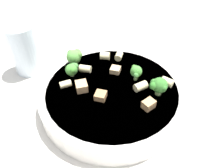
# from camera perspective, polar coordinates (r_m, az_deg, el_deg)

# --- Properties ---
(ground_plane) EXTENTS (2.00, 2.00, 0.00)m
(ground_plane) POSITION_cam_1_polar(r_m,az_deg,el_deg) (0.46, 0.00, -4.68)
(ground_plane) COLOR beige
(pasta_bowl) EXTENTS (0.29, 0.29, 0.04)m
(pasta_bowl) POSITION_cam_1_polar(r_m,az_deg,el_deg) (0.44, 0.00, -2.60)
(pasta_bowl) COLOR silver
(pasta_bowl) RESTS_ON ground_plane
(broccoli_floret_0) EXTENTS (0.02, 0.03, 0.03)m
(broccoli_floret_0) POSITION_cam_1_polar(r_m,az_deg,el_deg) (0.44, 6.29, 3.24)
(broccoli_floret_0) COLOR #9EC175
(broccoli_floret_0) RESTS_ON pasta_bowl
(broccoli_floret_1) EXTENTS (0.03, 0.03, 0.04)m
(broccoli_floret_1) POSITION_cam_1_polar(r_m,az_deg,el_deg) (0.49, -9.82, 7.19)
(broccoli_floret_1) COLOR #93B766
(broccoli_floret_1) RESTS_ON pasta_bowl
(broccoli_floret_2) EXTENTS (0.03, 0.03, 0.03)m
(broccoli_floret_2) POSITION_cam_1_polar(r_m,az_deg,el_deg) (0.46, -10.38, 3.83)
(broccoli_floret_2) COLOR #9EC175
(broccoli_floret_2) RESTS_ON pasta_bowl
(broccoli_floret_3) EXTENTS (0.04, 0.03, 0.04)m
(broccoli_floret_3) POSITION_cam_1_polar(r_m,az_deg,el_deg) (0.41, 12.13, -0.40)
(broccoli_floret_3) COLOR #93B766
(broccoli_floret_3) RESTS_ON pasta_bowl
(rigatoni_0) EXTENTS (0.02, 0.02, 0.01)m
(rigatoni_0) POSITION_cam_1_polar(r_m,az_deg,el_deg) (0.44, -12.04, -0.03)
(rigatoni_0) COLOR beige
(rigatoni_0) RESTS_ON pasta_bowl
(rigatoni_1) EXTENTS (0.03, 0.02, 0.02)m
(rigatoni_1) POSITION_cam_1_polar(r_m,az_deg,el_deg) (0.50, -1.86, 7.35)
(rigatoni_1) COLOR beige
(rigatoni_1) RESTS_ON pasta_bowl
(rigatoni_2) EXTENTS (0.03, 0.02, 0.02)m
(rigatoni_2) POSITION_cam_1_polar(r_m,az_deg,el_deg) (0.43, 7.49, -0.63)
(rigatoni_2) COLOR beige
(rigatoni_2) RESTS_ON pasta_bowl
(rigatoni_3) EXTENTS (0.02, 0.03, 0.02)m
(rigatoni_3) POSITION_cam_1_polar(r_m,az_deg,el_deg) (0.50, 1.81, 7.37)
(rigatoni_3) COLOR beige
(rigatoni_3) RESTS_ON pasta_bowl
(rigatoni_4) EXTENTS (0.03, 0.02, 0.02)m
(rigatoni_4) POSITION_cam_1_polar(r_m,az_deg,el_deg) (0.47, -7.00, 3.99)
(rigatoni_4) COLOR beige
(rigatoni_4) RESTS_ON pasta_bowl
(rigatoni_5) EXTENTS (0.03, 0.03, 0.02)m
(rigatoni_5) POSITION_cam_1_polar(r_m,az_deg,el_deg) (0.45, 14.22, 0.52)
(rigatoni_5) COLOR beige
(rigatoni_5) RESTS_ON pasta_bowl
(chicken_chunk_0) EXTENTS (0.02, 0.03, 0.02)m
(chicken_chunk_0) POSITION_cam_1_polar(r_m,az_deg,el_deg) (0.43, -7.95, -0.61)
(chicken_chunk_0) COLOR tan
(chicken_chunk_0) RESTS_ON pasta_bowl
(chicken_chunk_1) EXTENTS (0.03, 0.02, 0.02)m
(chicken_chunk_1) POSITION_cam_1_polar(r_m,az_deg,el_deg) (0.40, 9.54, -5.26)
(chicken_chunk_1) COLOR tan
(chicken_chunk_1) RESTS_ON pasta_bowl
(chicken_chunk_2) EXTENTS (0.03, 0.03, 0.01)m
(chicken_chunk_2) POSITION_cam_1_polar(r_m,az_deg,el_deg) (0.47, 0.88, 3.74)
(chicken_chunk_2) COLOR tan
(chicken_chunk_2) RESTS_ON pasta_bowl
(chicken_chunk_3) EXTENTS (0.03, 0.03, 0.01)m
(chicken_chunk_3) POSITION_cam_1_polar(r_m,az_deg,el_deg) (0.41, -3.00, -3.06)
(chicken_chunk_3) COLOR #A87A4C
(chicken_chunk_3) RESTS_ON pasta_bowl
(drinking_glass) EXTENTS (0.07, 0.07, 0.12)m
(drinking_glass) POSITION_cam_1_polar(r_m,az_deg,el_deg) (0.55, -21.59, 7.69)
(drinking_glass) COLOR silver
(drinking_glass) RESTS_ON ground_plane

